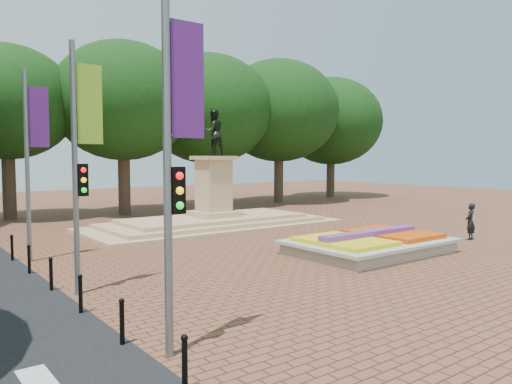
% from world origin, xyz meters
% --- Properties ---
extents(ground, '(90.00, 90.00, 0.00)m').
position_xyz_m(ground, '(0.00, 0.00, 0.00)').
color(ground, brown).
rests_on(ground, ground).
extents(flower_bed, '(6.30, 4.30, 0.91)m').
position_xyz_m(flower_bed, '(1.03, -2.00, 0.38)').
color(flower_bed, gray).
rests_on(flower_bed, ground).
extents(monument, '(14.00, 6.00, 6.40)m').
position_xyz_m(monument, '(0.00, 8.00, 0.88)').
color(monument, tan).
rests_on(monument, ground).
extents(tree_row_back, '(44.80, 8.80, 10.43)m').
position_xyz_m(tree_row_back, '(2.33, 18.00, 6.67)').
color(tree_row_back, '#3B2D20').
rests_on(tree_row_back, ground).
extents(banner_poles, '(0.88, 11.17, 7.00)m').
position_xyz_m(banner_poles, '(-10.08, -1.31, 3.88)').
color(banner_poles, slate).
rests_on(banner_poles, ground).
extents(bollard_row, '(0.12, 13.12, 0.98)m').
position_xyz_m(bollard_row, '(-10.70, -1.50, 0.53)').
color(bollard_row, black).
rests_on(bollard_row, ground).
extents(pedestrian, '(0.70, 0.54, 1.70)m').
position_xyz_m(pedestrian, '(7.30, -2.66, 0.85)').
color(pedestrian, black).
rests_on(pedestrian, ground).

